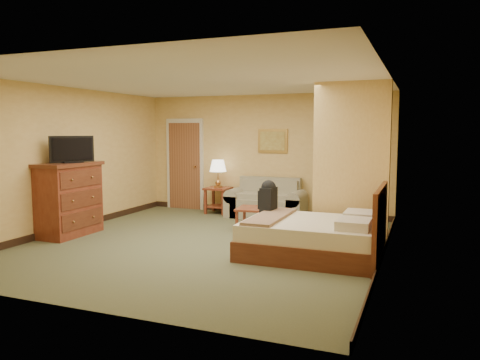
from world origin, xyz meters
The scene contains 17 objects.
floor centered at (0.00, 0.00, 0.00)m, with size 6.00×6.00×0.00m, color #515537.
ceiling centered at (0.00, 0.00, 2.60)m, with size 6.00×6.00×0.00m, color white.
back_wall centered at (0.00, 3.00, 1.30)m, with size 5.50×0.02×2.60m, color tan.
left_wall centered at (-2.75, 0.00, 1.30)m, with size 0.02×6.00×2.60m, color tan.
right_wall centered at (2.75, 0.00, 1.30)m, with size 0.02×6.00×2.60m, color tan.
partition centered at (2.15, 0.93, 1.30)m, with size 1.20×0.15×2.60m, color tan.
door centered at (-1.95, 2.96, 1.03)m, with size 0.94×0.16×2.10m.
baseboard centered at (0.00, 2.99, 0.06)m, with size 5.50×0.02×0.12m, color black.
loveseat centered at (0.19, 2.57, 0.27)m, with size 1.64×0.76×0.83m.
side_table centered at (-0.96, 2.65, 0.38)m, with size 0.52×0.52×0.57m.
table_lamp centered at (-0.96, 2.65, 1.04)m, with size 0.37×0.37×0.61m.
coffee_table centered at (0.39, 1.29, 0.30)m, with size 0.71×0.71×0.41m.
wall_picture centered at (0.19, 2.97, 1.60)m, with size 0.66×0.04×0.51m.
dresser centered at (-2.48, -0.31, 0.64)m, with size 0.63×1.19×1.27m.
tv centered at (-2.38, -0.31, 1.49)m, with size 0.42×0.68×0.46m.
bed centered at (1.82, -0.10, 0.29)m, with size 1.95×1.63×1.06m.
backpack centered at (0.94, 0.38, 0.79)m, with size 0.24×0.31×0.51m.
Camera 1 is at (3.23, -6.70, 1.82)m, focal length 35.00 mm.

